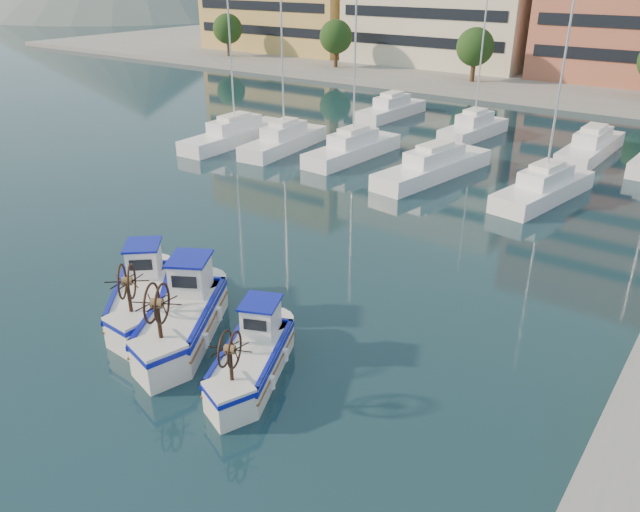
% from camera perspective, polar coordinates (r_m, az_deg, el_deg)
% --- Properties ---
extents(ground, '(300.00, 300.00, 0.00)m').
position_cam_1_polar(ground, '(21.91, -8.61, -8.73)').
color(ground, '#17323C').
rests_on(ground, ground).
extents(hill_west, '(180.00, 180.00, 60.00)m').
position_cam_1_polar(hill_west, '(196.61, -16.70, 20.55)').
color(hill_west, slate).
rests_on(hill_west, ground).
extents(yacht_marina, '(41.06, 23.55, 11.50)m').
position_cam_1_polar(yacht_marina, '(44.70, 12.97, 9.43)').
color(yacht_marina, white).
rests_on(yacht_marina, ground).
extents(fishing_boat_a, '(4.51, 4.75, 3.01)m').
position_cam_1_polar(fishing_boat_a, '(24.56, -15.95, -3.27)').
color(fishing_boat_a, silver).
rests_on(fishing_boat_a, ground).
extents(fishing_boat_b, '(4.25, 5.29, 3.21)m').
position_cam_1_polar(fishing_boat_b, '(22.67, -12.41, -5.20)').
color(fishing_boat_b, silver).
rests_on(fishing_boat_b, ground).
extents(fishing_boat_c, '(3.26, 4.50, 2.71)m').
position_cam_1_polar(fishing_boat_c, '(20.36, -6.20, -8.95)').
color(fishing_boat_c, silver).
rests_on(fishing_boat_c, ground).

